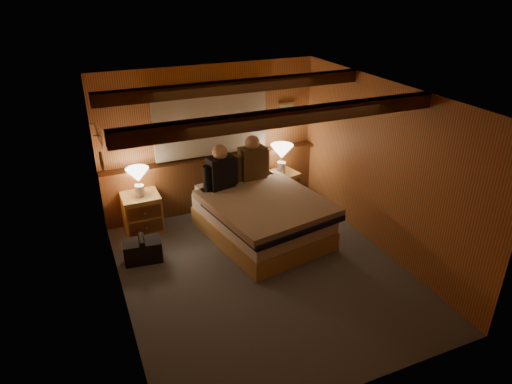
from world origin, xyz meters
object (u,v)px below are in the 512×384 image
nightstand_left (142,213)px  lamp_right (282,153)px  person_right (252,161)px  lamp_left (138,177)px  person_left (221,170)px  bed (262,216)px  nightstand_right (281,188)px  duffel_bag (143,250)px

nightstand_left → lamp_right: lamp_right is taller
person_right → lamp_left: bearing=170.0°
nightstand_left → person_left: person_left is taller
bed → lamp_right: 1.32m
lamp_right → person_right: bearing=-161.5°
nightstand_left → person_left: 1.39m
person_left → person_right: person_right is taller
person_right → bed: bearing=-106.1°
nightstand_left → person_left: (1.19, -0.32, 0.64)m
bed → lamp_left: size_ratio=4.91×
nightstand_right → person_right: 0.94m
person_left → duffel_bag: size_ratio=1.31×
lamp_right → duffel_bag: bearing=-161.5°
person_right → nightstand_right: bearing=12.8°
bed → nightstand_left: bearing=141.4°
bed → person_right: size_ratio=2.95×
bed → person_right: 0.95m
nightstand_right → lamp_left: size_ratio=1.36×
nightstand_left → bed: bearing=-29.0°
bed → nightstand_left: size_ratio=3.56×
bed → nightstand_left: 1.85m
person_left → duffel_bag: 1.64m
bed → duffel_bag: size_ratio=3.99×
bed → duffel_bag: bearing=167.9°
nightstand_right → person_right: bearing=-174.5°
nightstand_left → nightstand_right: size_ratio=1.02×
bed → nightstand_right: 1.18m
nightstand_right → person_left: person_left is taller
lamp_left → duffel_bag: bearing=-101.2°
lamp_right → person_left: bearing=-163.8°
person_right → duffel_bag: 2.18m
lamp_right → duffel_bag: (-2.55, -0.85, -0.75)m
nightstand_left → nightstand_right: (2.39, 0.02, -0.02)m
lamp_right → person_right: size_ratio=0.67×
nightstand_left → person_right: 1.89m
nightstand_right → nightstand_left: bearing=168.4°
person_left → person_right: (0.58, 0.14, 0.01)m
bed → lamp_right: (0.76, 0.92, 0.57)m
duffel_bag → lamp_left: bearing=85.3°
bed → person_right: bearing=68.6°
lamp_right → person_right: 0.65m
person_right → duffel_bag: (-1.93, -0.64, -0.80)m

